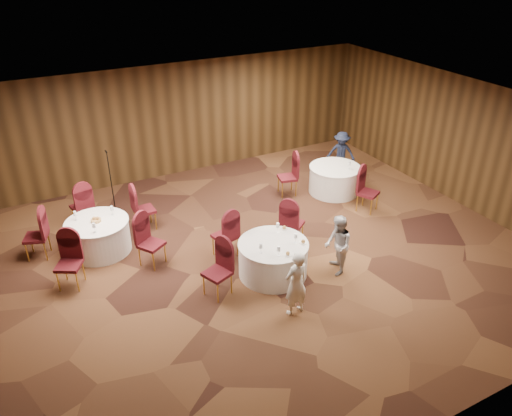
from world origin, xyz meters
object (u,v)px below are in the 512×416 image
table_left (99,236)px  woman_b (338,245)px  table_main (273,259)px  mic_stand (113,194)px  table_right (334,179)px  woman_a (296,284)px  man_c (341,153)px

table_left → woman_b: 5.21m
table_main → mic_stand: 4.80m
table_left → woman_b: size_ratio=1.06×
table_right → table_main: bearing=-143.0°
woman_a → woman_b: size_ratio=1.02×
woman_a → mic_stand: bearing=-77.2°
man_c → table_left: bearing=-132.3°
table_left → man_c: bearing=6.8°
woman_a → man_c: 6.43m
table_left → mic_stand: size_ratio=0.85×
table_left → woman_a: woman_a is taller
woman_b → man_c: bearing=164.4°
table_main → table_right: size_ratio=1.04×
woman_a → man_c: (4.43, 4.66, -0.02)m
table_main → woman_b: size_ratio=1.11×
mic_stand → table_right: bearing=-17.4°
table_main → mic_stand: mic_stand is taller
table_right → woman_b: (-2.13, -3.06, 0.28)m
table_right → woman_b: 3.74m
table_right → woman_a: size_ratio=1.04×
table_main → man_c: bearing=39.1°
table_main → woman_a: 1.30m
mic_stand → woman_b: bearing=-54.4°
woman_a → man_c: bearing=-140.7°
table_left → man_c: (7.17, 0.86, 0.27)m
table_left → table_right: 6.31m
mic_stand → man_c: 6.49m
man_c → table_main: bearing=-100.0°
table_left → woman_b: (4.17, -3.10, 0.28)m
table_right → man_c: (0.86, 0.91, 0.27)m
table_left → woman_a: (2.74, -3.80, 0.29)m
table_main → table_right: bearing=37.0°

